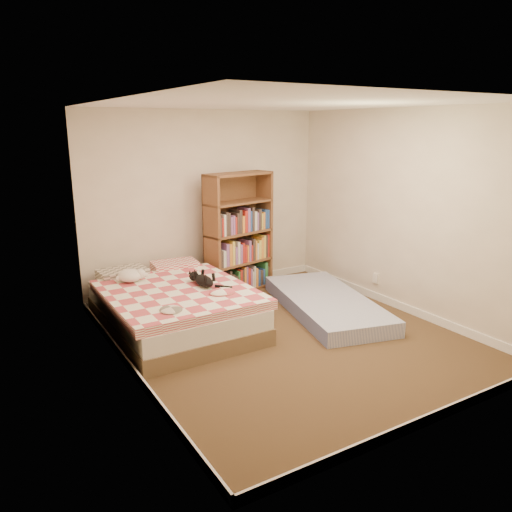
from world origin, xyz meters
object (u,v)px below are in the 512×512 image
bed (173,305)px  floor_mattress (326,304)px  black_cat (203,280)px  white_dog (131,275)px  bookshelf (238,249)px

bed → floor_mattress: 1.94m
bed → black_cat: 0.48m
floor_mattress → white_dog: (-2.22, 0.91, 0.48)m
white_dog → bed: bearing=-67.9°
white_dog → floor_mattress: bearing=-43.6°
bed → floor_mattress: size_ratio=1.01×
bookshelf → floor_mattress: bookshelf is taller
bed → bookshelf: bearing=30.5°
bookshelf → black_cat: 1.39m
black_cat → white_dog: white_dog is taller
bed → floor_mattress: bearing=-16.2°
bookshelf → floor_mattress: size_ratio=0.80×
white_dog → black_cat: bearing=-61.4°
bed → black_cat: (0.31, -0.18, 0.31)m
white_dog → bookshelf: bearing=-7.7°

